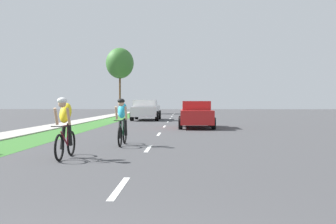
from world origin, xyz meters
The scene contains 9 objects.
ground_plane centered at (0.00, 20.00, 0.00)m, with size 120.00×120.00×0.00m, color #424244.
grass_verge centered at (-4.75, 20.00, 0.00)m, with size 2.01×70.00×0.01m, color #38722D.
sidewalk_concrete centered at (-6.57, 20.00, 0.00)m, with size 1.63×70.00×0.10m, color #B2ADA3.
lane_markings_center centered at (0.00, 24.00, 0.00)m, with size 0.12×52.20×0.01m.
cyclist_lead centered at (-1.96, 7.80, 0.81)m, with size 0.42×1.72×1.58m.
cyclist_trailing centered at (-0.96, 10.90, 0.81)m, with size 0.42×1.72×1.58m.
sedan_red centered at (1.85, 20.12, 0.77)m, with size 1.98×4.30×1.52m.
pickup_white centered at (-1.88, 29.57, 0.83)m, with size 2.22×5.10×1.64m.
street_tree_far centered at (-6.97, 47.96, 6.46)m, with size 3.57×3.57×8.44m.
Camera 1 is at (1.06, -2.16, 1.46)m, focal length 41.79 mm.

